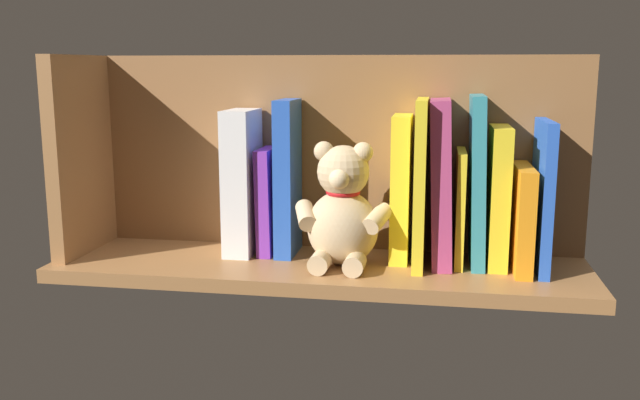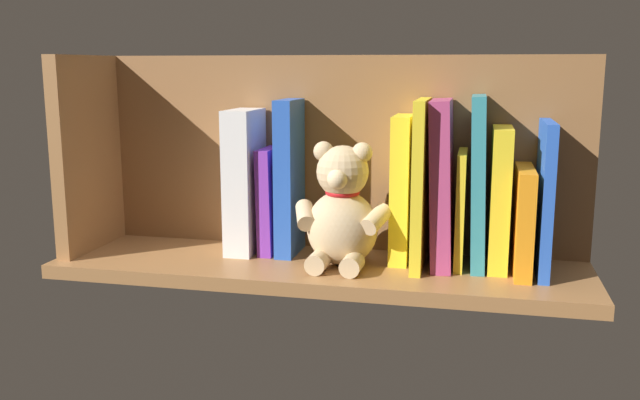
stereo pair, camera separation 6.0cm
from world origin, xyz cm
name	(u,v)px [view 2 (the right image)]	position (x,y,z in cm)	size (l,w,h in cm)	color
ground_plane	(320,268)	(0.00, 0.00, -1.10)	(85.91, 24.44, 2.20)	#9E6B3D
shelf_back_panel	(333,153)	(0.00, -9.97, 16.55)	(85.91, 1.50, 33.10)	brown
shelf_side_divider	(87,154)	(40.96, 0.00, 16.55)	(2.40, 18.44, 33.10)	#9E6B3D
book_0	(544,198)	(-34.48, -1.75, 11.63)	(1.65, 14.14, 23.25)	blue
book_1	(523,220)	(-31.57, -1.54, 8.10)	(2.55, 14.55, 16.20)	orange
book_2	(500,198)	(-28.00, -3.08, 11.07)	(2.95, 11.47, 22.13)	yellow
book_3	(478,183)	(-24.66, -2.98, 13.45)	(2.11, 11.68, 26.91)	teal
book_4	(461,209)	(-22.11, -3.09, 9.14)	(1.34, 11.45, 18.29)	yellow
book_5	(442,184)	(-19.08, -2.47, 13.11)	(3.08, 12.70, 26.22)	#B23F72
book_6	(421,184)	(-15.85, -1.52, 13.16)	(1.74, 14.59, 26.31)	yellow
book_7	(402,189)	(-12.69, -3.79, 11.82)	(2.94, 10.05, 23.63)	yellow
teddy_bear	(342,212)	(-3.85, 1.29, 8.69)	(16.03, 12.72, 19.75)	#D1B284
book_8	(289,178)	(6.15, -3.99, 12.97)	(2.92, 9.67, 25.94)	blue
book_9	(270,200)	(9.60, -4.20, 8.91)	(2.35, 9.23, 17.82)	purple
dictionary_thick_white	(245,182)	(13.88, -3.52, 12.11)	(4.58, 10.40, 24.23)	white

